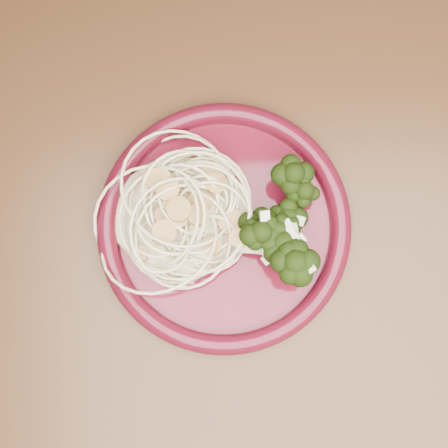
% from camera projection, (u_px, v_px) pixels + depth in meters
% --- Properties ---
extents(dining_table, '(1.20, 0.80, 0.75)m').
position_uv_depth(dining_table, '(213.00, 200.00, 0.68)').
color(dining_table, '#472814').
rests_on(dining_table, ground).
extents(dinner_plate, '(0.29, 0.29, 0.02)m').
position_uv_depth(dinner_plate, '(224.00, 226.00, 0.57)').
color(dinner_plate, '#500C19').
rests_on(dinner_plate, dining_table).
extents(spaghetti_pile, '(0.16, 0.15, 0.03)m').
position_uv_depth(spaghetti_pile, '(180.00, 213.00, 0.56)').
color(spaghetti_pile, beige).
rests_on(spaghetti_pile, dinner_plate).
extents(scallop_cluster, '(0.14, 0.14, 0.04)m').
position_uv_depth(scallop_cluster, '(178.00, 207.00, 0.53)').
color(scallop_cluster, '#B1853D').
rests_on(scallop_cluster, spaghetti_pile).
extents(broccoli_pile, '(0.11, 0.14, 0.04)m').
position_uv_depth(broccoli_pile, '(278.00, 236.00, 0.55)').
color(broccoli_pile, black).
rests_on(broccoli_pile, dinner_plate).
extents(onion_garnish, '(0.08, 0.09, 0.04)m').
position_uv_depth(onion_garnish, '(281.00, 232.00, 0.52)').
color(onion_garnish, '#EBE8C5').
rests_on(onion_garnish, broccoli_pile).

